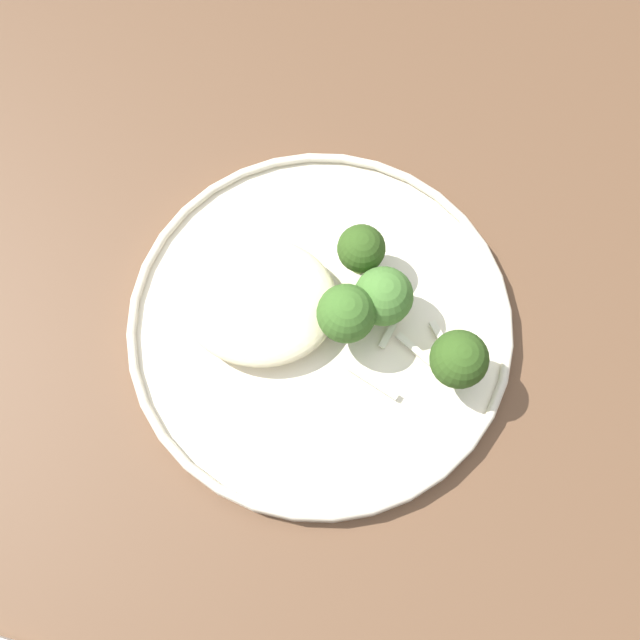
{
  "coord_description": "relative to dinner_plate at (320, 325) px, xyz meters",
  "views": [
    {
      "loc": [
        -0.02,
        -0.13,
        1.3
      ],
      "look_at": [
        -0.04,
        0.05,
        0.76
      ],
      "focal_mm": 43.01,
      "sensor_mm": 36.0,
      "label": 1
    }
  ],
  "objects": [
    {
      "name": "onion_sliver_short_strip",
      "position": [
        0.07,
        -0.01,
        0.01
      ],
      "size": [
        0.03,
        0.03,
        0.0
      ],
      "primitive_type": "cube",
      "rotation": [
        0.0,
        0.0,
        2.52
      ],
      "color": "silver",
      "rests_on": "dinner_plate"
    },
    {
      "name": "seared_scallop_right_edge",
      "position": [
        -0.07,
        0.01,
        0.01
      ],
      "size": [
        0.04,
        0.04,
        0.02
      ],
      "color": "#E5C689",
      "rests_on": "dinner_plate"
    },
    {
      "name": "dinner_plate",
      "position": [
        0.0,
        0.0,
        0.0
      ],
      "size": [
        0.29,
        0.29,
        0.02
      ],
      "color": "beige",
      "rests_on": "wooden_dining_table"
    },
    {
      "name": "onion_sliver_pale_crescent",
      "position": [
        0.09,
        -0.0,
        0.01
      ],
      "size": [
        0.02,
        0.03,
        0.0
      ],
      "primitive_type": "cube",
      "rotation": [
        0.0,
        0.0,
        2.14
      ],
      "color": "silver",
      "rests_on": "dinner_plate"
    },
    {
      "name": "seared_scallop_center_golden",
      "position": [
        -0.08,
        -0.01,
        0.01
      ],
      "size": [
        0.02,
        0.02,
        0.01
      ],
      "color": "#E5C689",
      "rests_on": "dinner_plate"
    },
    {
      "name": "wooden_dining_table",
      "position": [
        0.04,
        -0.05,
        -0.09
      ],
      "size": [
        1.4,
        1.0,
        0.74
      ],
      "color": "brown",
      "rests_on": "ground"
    },
    {
      "name": "ground",
      "position": [
        0.04,
        -0.05,
        -0.75
      ],
      "size": [
        6.0,
        6.0,
        0.0
      ],
      "primitive_type": "plane",
      "color": "#2D2B28"
    },
    {
      "name": "broccoli_floret_rear_charred",
      "position": [
        0.04,
        0.02,
        0.03
      ],
      "size": [
        0.04,
        0.04,
        0.05
      ],
      "color": "#89A356",
      "rests_on": "dinner_plate"
    },
    {
      "name": "seared_scallop_half_hidden",
      "position": [
        -0.05,
        0.03,
        0.01
      ],
      "size": [
        0.03,
        0.03,
        0.01
      ],
      "color": "beige",
      "rests_on": "dinner_plate"
    },
    {
      "name": "broccoli_floret_split_head",
      "position": [
        0.02,
        0.05,
        0.03
      ],
      "size": [
        0.04,
        0.04,
        0.05
      ],
      "color": "#7A994C",
      "rests_on": "dinner_plate"
    },
    {
      "name": "broccoli_floret_front_edge",
      "position": [
        0.02,
        -0.0,
        0.04
      ],
      "size": [
        0.04,
        0.04,
        0.06
      ],
      "color": "#7A994C",
      "rests_on": "dinner_plate"
    },
    {
      "name": "seared_scallop_large_seared",
      "position": [
        -0.04,
        -0.0,
        0.01
      ],
      "size": [
        0.03,
        0.03,
        0.01
      ],
      "color": "#DBB77A",
      "rests_on": "dinner_plate"
    },
    {
      "name": "noodle_bed",
      "position": [
        -0.05,
        0.01,
        0.02
      ],
      "size": [
        0.12,
        0.1,
        0.03
      ],
      "color": "beige",
      "rests_on": "dinner_plate"
    },
    {
      "name": "onion_sliver_long_sliver",
      "position": [
        0.06,
        0.01,
        0.01
      ],
      "size": [
        0.02,
        0.04,
        0.0
      ],
      "primitive_type": "cube",
      "rotation": [
        0.0,
        0.0,
        4.35
      ],
      "color": "silver",
      "rests_on": "dinner_plate"
    },
    {
      "name": "onion_sliver_curled_piece",
      "position": [
        0.04,
        -0.04,
        0.01
      ],
      "size": [
        0.04,
        0.02,
        0.0
      ],
      "primitive_type": "cube",
      "rotation": [
        0.0,
        0.0,
        5.83
      ],
      "color": "silver",
      "rests_on": "dinner_plate"
    },
    {
      "name": "broccoli_floret_beside_noodles",
      "position": [
        0.1,
        -0.03,
        0.04
      ],
      "size": [
        0.04,
        0.04,
        0.06
      ],
      "color": "#89A356",
      "rests_on": "dinner_plate"
    }
  ]
}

